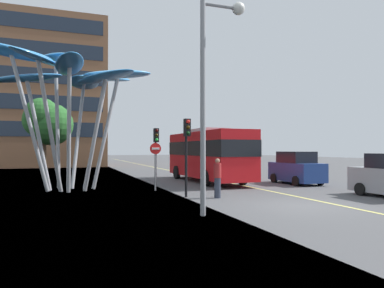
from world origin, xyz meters
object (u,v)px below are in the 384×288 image
traffic_light_kerb_near (187,140)px  red_bus (208,153)px  car_parked_mid (296,169)px  pedestrian (217,178)px  no_entry_sign (155,159)px  street_lamp (213,76)px  traffic_light_kerb_far (156,144)px  leaf_sculpture (71,78)px

traffic_light_kerb_near → red_bus: bearing=61.1°
car_parked_mid → pedestrian: 8.52m
car_parked_mid → red_bus: bearing=146.0°
car_parked_mid → no_entry_sign: size_ratio=1.52×
street_lamp → no_entry_sign: size_ratio=2.88×
red_bus → traffic_light_kerb_far: (-4.11, -2.25, 0.53)m
red_bus → leaf_sculpture: bearing=-167.5°
traffic_light_kerb_near → traffic_light_kerb_far: size_ratio=1.05×
leaf_sculpture → no_entry_sign: 6.40m
leaf_sculpture → traffic_light_kerb_near: bearing=-44.9°
traffic_light_kerb_near → pedestrian: 2.20m
street_lamp → pedestrian: street_lamp is taller
red_bus → traffic_light_kerb_far: bearing=-151.3°
street_lamp → pedestrian: bearing=64.5°
leaf_sculpture → traffic_light_kerb_near: leaf_sculpture is taller
street_lamp → pedestrian: 5.61m
leaf_sculpture → car_parked_mid: (13.52, -1.26, -5.12)m
car_parked_mid → street_lamp: size_ratio=0.53×
street_lamp → traffic_light_kerb_near: bearing=82.8°
leaf_sculpture → no_entry_sign: leaf_sculpture is taller
leaf_sculpture → pedestrian: size_ratio=5.41×
leaf_sculpture → street_lamp: leaf_sculpture is taller
traffic_light_kerb_near → no_entry_sign: bearing=103.7°
traffic_light_kerb_near → traffic_light_kerb_far: 4.65m
traffic_light_kerb_far → no_entry_sign: 1.86m
traffic_light_kerb_near → pedestrian: traffic_light_kerb_near is taller
leaf_sculpture → street_lamp: 10.44m
leaf_sculpture → red_bus: bearing=12.5°
no_entry_sign → traffic_light_kerb_near: bearing=-76.3°
traffic_light_kerb_near → no_entry_sign: (-0.73, 3.01, -0.91)m
car_parked_mid → no_entry_sign: (-9.29, -0.68, 0.73)m
traffic_light_kerb_near → leaf_sculpture: bearing=135.1°
traffic_light_kerb_near → no_entry_sign: size_ratio=1.42×
street_lamp → pedestrian: size_ratio=4.10×
red_bus → traffic_light_kerb_near: 7.90m
traffic_light_kerb_far → pedestrian: size_ratio=1.91×
traffic_light_kerb_near → street_lamp: size_ratio=0.49×
red_bus → no_entry_sign: (-4.54, -3.88, -0.26)m
traffic_light_kerb_near → car_parked_mid: 9.46m
traffic_light_kerb_near → traffic_light_kerb_far: (-0.30, 4.64, -0.13)m
traffic_light_kerb_far → pedestrian: traffic_light_kerb_far is taller
pedestrian → no_entry_sign: (-1.97, 3.67, 0.79)m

